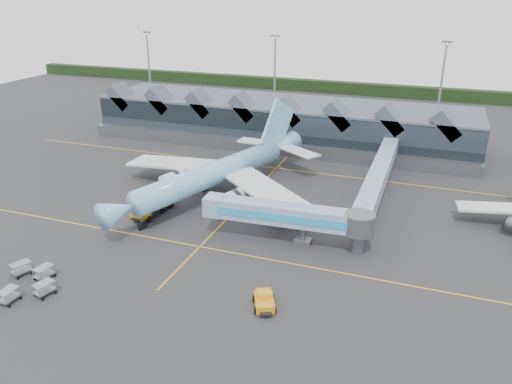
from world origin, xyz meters
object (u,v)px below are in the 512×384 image
(jet_bridge, at_px, (297,217))
(pushback_tug, at_px, (264,301))
(main_airliner, at_px, (219,172))
(fuel_truck, at_px, (155,202))

(jet_bridge, bearing_deg, pushback_tug, -90.57)
(main_airliner, xyz_separation_m, jet_bridge, (18.10, -12.93, -0.18))
(main_airliner, height_order, jet_bridge, main_airliner)
(main_airliner, xyz_separation_m, fuel_truck, (-6.94, -10.63, -2.63))
(jet_bridge, xyz_separation_m, pushback_tug, (0.81, -16.38, -3.52))
(jet_bridge, bearing_deg, fuel_truck, 171.35)
(jet_bridge, height_order, fuel_truck, jet_bridge)
(fuel_truck, distance_m, pushback_tug, 31.92)
(fuel_truck, xyz_separation_m, pushback_tug, (25.85, -18.68, -1.07))
(main_airliner, bearing_deg, pushback_tug, -38.39)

